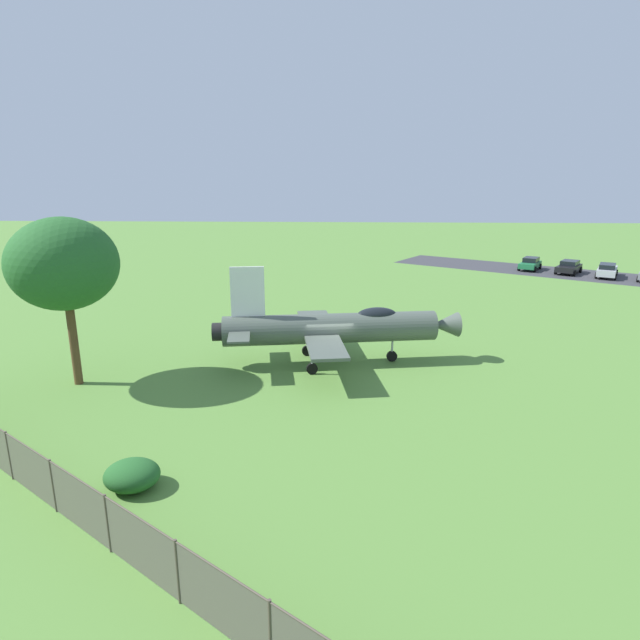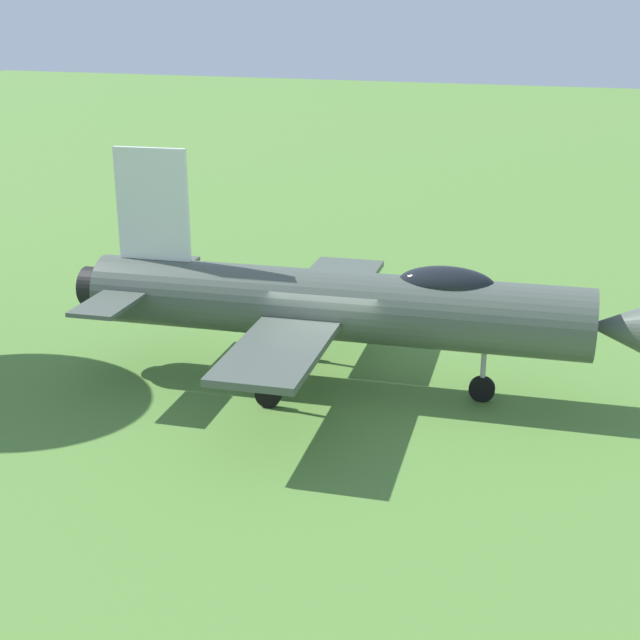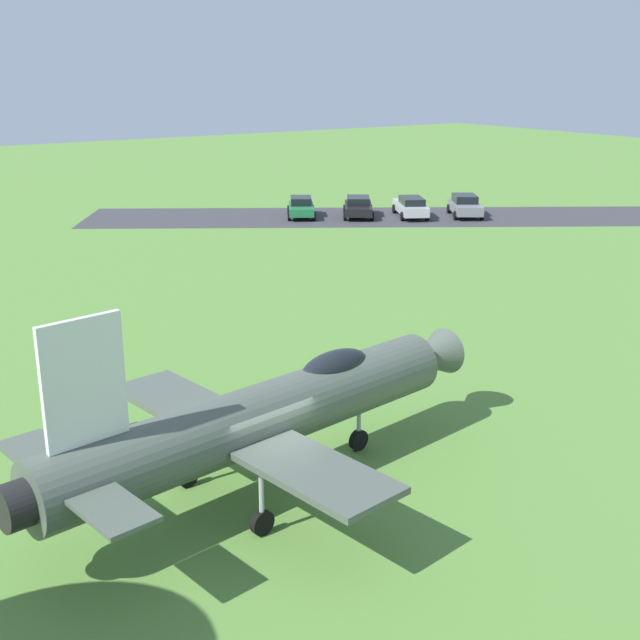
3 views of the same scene
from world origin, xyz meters
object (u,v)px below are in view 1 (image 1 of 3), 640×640
at_px(shade_tree, 64,264).
at_px(parked_car_green, 530,263).
at_px(display_jet, 337,327).
at_px(shrub_near_fence, 132,475).
at_px(info_plaque, 297,322).
at_px(parked_car_black, 569,267).
at_px(parked_car_silver, 607,270).

xyz_separation_m(shade_tree, parked_car_green, (34.48, 36.03, -5.35)).
height_order(display_jet, shrub_near_fence, display_jet).
xyz_separation_m(display_jet, parked_car_green, (21.49, 32.41, -1.37)).
bearing_deg(info_plaque, parked_car_green, 47.98).
bearing_deg(parked_car_black, info_plaque, -13.24).
xyz_separation_m(info_plaque, parked_car_silver, (30.74, 22.57, -0.09)).
distance_m(parked_car_silver, parked_car_green, 7.81).
bearing_deg(shrub_near_fence, display_jet, 62.36).
bearing_deg(parked_car_silver, info_plaque, 154.58).
bearing_deg(parked_car_black, shade_tree, -13.26).
bearing_deg(info_plaque, display_jet, -63.57).
bearing_deg(parked_car_silver, parked_car_green, 84.72).
relative_size(parked_car_black, parked_car_green, 1.06).
xyz_separation_m(parked_car_silver, parked_car_black, (-3.07, 2.14, -0.03)).
xyz_separation_m(shrub_near_fence, info_plaque, (3.86, 18.13, 0.37)).
distance_m(shade_tree, parked_car_silver, 52.09).
distance_m(shade_tree, parked_car_green, 50.16).
height_order(shade_tree, parked_car_silver, shade_tree).
height_order(display_jet, info_plaque, display_jet).
xyz_separation_m(info_plaque, parked_car_black, (27.67, 24.72, -0.12)).
distance_m(info_plaque, parked_car_green, 36.20).
height_order(display_jet, parked_car_silver, display_jet).
height_order(shrub_near_fence, parked_car_green, parked_car_green).
relative_size(shrub_near_fence, parked_car_green, 0.43).
relative_size(shade_tree, parked_car_silver, 1.66).
height_order(shade_tree, info_plaque, shade_tree).
bearing_deg(shrub_near_fence, parked_car_black, 53.65).
distance_m(parked_car_black, parked_car_green, 4.07).
xyz_separation_m(display_jet, parked_car_silver, (27.99, 28.09, -1.33)).
relative_size(shade_tree, parked_car_black, 1.82).
height_order(shade_tree, parked_car_black, shade_tree).
relative_size(display_jet, parked_car_silver, 2.73).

